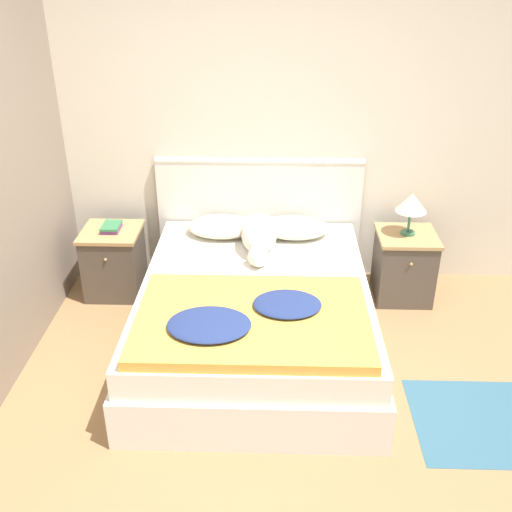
{
  "coord_description": "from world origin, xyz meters",
  "views": [
    {
      "loc": [
        0.24,
        -2.46,
        2.52
      ],
      "look_at": [
        0.13,
        1.22,
        0.61
      ],
      "focal_mm": 42.0,
      "sensor_mm": 36.0,
      "label": 1
    }
  ],
  "objects_px": {
    "table_lamp": "(411,203)",
    "bed": "(255,316)",
    "nightstand_left": "(114,261)",
    "nightstand_right": "(404,266)",
    "dog": "(259,235)",
    "book_stack": "(111,227)",
    "pillow_left": "(222,226)",
    "pillow_right": "(294,227)"
  },
  "relations": [
    {
      "from": "pillow_left",
      "to": "book_stack",
      "type": "xyz_separation_m",
      "value": [
        -0.86,
        -0.05,
        0.0
      ]
    },
    {
      "from": "nightstand_left",
      "to": "nightstand_right",
      "type": "bearing_deg",
      "value": 0.0
    },
    {
      "from": "pillow_left",
      "to": "book_stack",
      "type": "height_order",
      "value": "pillow_left"
    },
    {
      "from": "nightstand_right",
      "to": "table_lamp",
      "type": "bearing_deg",
      "value": 90.0
    },
    {
      "from": "nightstand_left",
      "to": "nightstand_right",
      "type": "relative_size",
      "value": 1.0
    },
    {
      "from": "nightstand_left",
      "to": "nightstand_right",
      "type": "distance_m",
      "value": 2.3
    },
    {
      "from": "pillow_right",
      "to": "table_lamp",
      "type": "xyz_separation_m",
      "value": [
        0.87,
        -0.05,
        0.23
      ]
    },
    {
      "from": "nightstand_left",
      "to": "table_lamp",
      "type": "bearing_deg",
      "value": 0.22
    },
    {
      "from": "nightstand_right",
      "to": "book_stack",
      "type": "xyz_separation_m",
      "value": [
        -2.3,
        0.01,
        0.3
      ]
    },
    {
      "from": "bed",
      "to": "pillow_left",
      "type": "height_order",
      "value": "pillow_left"
    },
    {
      "from": "nightstand_right",
      "to": "dog",
      "type": "relative_size",
      "value": 0.75
    },
    {
      "from": "table_lamp",
      "to": "bed",
      "type": "bearing_deg",
      "value": -147.83
    },
    {
      "from": "bed",
      "to": "dog",
      "type": "bearing_deg",
      "value": 88.3
    },
    {
      "from": "bed",
      "to": "dog",
      "type": "relative_size",
      "value": 2.78
    },
    {
      "from": "nightstand_left",
      "to": "table_lamp",
      "type": "relative_size",
      "value": 1.66
    },
    {
      "from": "book_stack",
      "to": "table_lamp",
      "type": "height_order",
      "value": "table_lamp"
    },
    {
      "from": "nightstand_left",
      "to": "table_lamp",
      "type": "xyz_separation_m",
      "value": [
        2.3,
        0.01,
        0.53
      ]
    },
    {
      "from": "nightstand_left",
      "to": "table_lamp",
      "type": "distance_m",
      "value": 2.36
    },
    {
      "from": "bed",
      "to": "book_stack",
      "type": "xyz_separation_m",
      "value": [
        -1.14,
        0.72,
        0.32
      ]
    },
    {
      "from": "pillow_left",
      "to": "book_stack",
      "type": "relative_size",
      "value": 2.78
    },
    {
      "from": "table_lamp",
      "to": "book_stack",
      "type": "bearing_deg",
      "value": -179.95
    },
    {
      "from": "dog",
      "to": "book_stack",
      "type": "relative_size",
      "value": 3.78
    },
    {
      "from": "bed",
      "to": "pillow_left",
      "type": "xyz_separation_m",
      "value": [
        -0.28,
        0.77,
        0.32
      ]
    },
    {
      "from": "bed",
      "to": "pillow_left",
      "type": "bearing_deg",
      "value": 110.15
    },
    {
      "from": "nightstand_right",
      "to": "dog",
      "type": "distance_m",
      "value": 1.21
    },
    {
      "from": "nightstand_left",
      "to": "book_stack",
      "type": "bearing_deg",
      "value": 38.14
    },
    {
      "from": "nightstand_left",
      "to": "bed",
      "type": "bearing_deg",
      "value": -31.85
    },
    {
      "from": "dog",
      "to": "table_lamp",
      "type": "xyz_separation_m",
      "value": [
        1.14,
        0.21,
        0.18
      ]
    },
    {
      "from": "book_stack",
      "to": "nightstand_left",
      "type": "bearing_deg",
      "value": -141.86
    },
    {
      "from": "pillow_left",
      "to": "nightstand_left",
      "type": "bearing_deg",
      "value": -176.44
    },
    {
      "from": "bed",
      "to": "nightstand_right",
      "type": "height_order",
      "value": "nightstand_right"
    },
    {
      "from": "nightstand_left",
      "to": "book_stack",
      "type": "relative_size",
      "value": 2.84
    },
    {
      "from": "nightstand_right",
      "to": "dog",
      "type": "height_order",
      "value": "dog"
    },
    {
      "from": "bed",
      "to": "table_lamp",
      "type": "bearing_deg",
      "value": 32.17
    },
    {
      "from": "nightstand_left",
      "to": "pillow_left",
      "type": "bearing_deg",
      "value": 3.56
    },
    {
      "from": "pillow_left",
      "to": "dog",
      "type": "xyz_separation_m",
      "value": [
        0.3,
        -0.26,
        0.05
      ]
    },
    {
      "from": "bed",
      "to": "dog",
      "type": "distance_m",
      "value": 0.63
    },
    {
      "from": "pillow_left",
      "to": "table_lamp",
      "type": "relative_size",
      "value": 1.62
    },
    {
      "from": "nightstand_right",
      "to": "book_stack",
      "type": "height_order",
      "value": "book_stack"
    },
    {
      "from": "nightstand_left",
      "to": "nightstand_right",
      "type": "xyz_separation_m",
      "value": [
        2.3,
        0.0,
        0.0
      ]
    },
    {
      "from": "pillow_left",
      "to": "dog",
      "type": "height_order",
      "value": "dog"
    },
    {
      "from": "pillow_right",
      "to": "table_lamp",
      "type": "relative_size",
      "value": 1.62
    }
  ]
}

